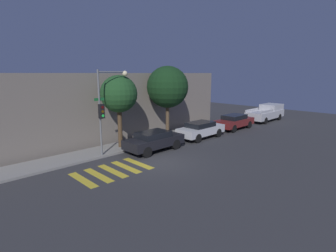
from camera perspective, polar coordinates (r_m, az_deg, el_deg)
name	(u,v)px	position (r m, az deg, el deg)	size (l,w,h in m)	color
ground_plane	(160,162)	(16.31, -1.74, -7.91)	(60.00, 60.00, 0.00)	#333335
sidewalk	(120,147)	(19.57, -10.43, -4.57)	(26.00, 2.30, 0.14)	gray
building_row	(88,106)	(22.92, -17.07, 4.18)	(26.00, 6.00, 5.41)	slate
crosswalk	(113,171)	(15.27, -11.97, -9.55)	(4.05, 2.60, 0.00)	gold
traffic_light_pole	(107,102)	(17.28, -13.22, 5.16)	(2.54, 0.56, 5.63)	slate
sedan_near_corner	(154,140)	(18.46, -3.06, -3.12)	(4.37, 1.83, 1.40)	black
sedan_middle	(201,129)	(22.17, 7.17, -0.71)	(4.46, 1.78, 1.40)	silver
sedan_far_end	(235,121)	(26.41, 14.29, 1.01)	(4.55, 1.79, 1.43)	maroon
pickup_truck	(266,113)	(32.34, 20.64, 2.75)	(5.73, 2.06, 1.81)	#BCBCC1
tree_near_corner	(119,94)	(18.79, -10.64, 6.76)	(2.61, 2.61, 5.28)	#4C3823
tree_midblock	(168,87)	(21.78, -0.10, 8.44)	(3.43, 3.43, 6.00)	brown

